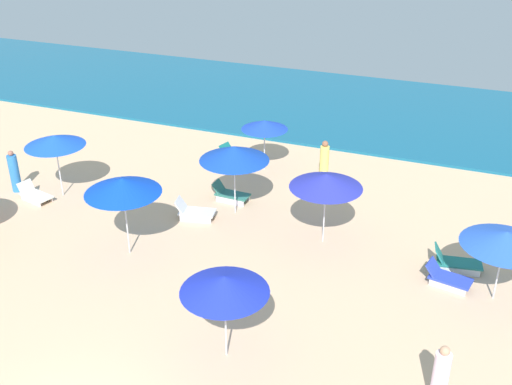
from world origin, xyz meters
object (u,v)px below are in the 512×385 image
object	(u,v)px
umbrella_9	(326,181)
beachgoer_2	(14,173)
umbrella_8	(265,125)
lounge_chair_8_0	(235,155)
umbrella_7	(506,239)
lounge_chair_2_1	(230,194)
umbrella_5	(55,141)
lounge_chair_2_0	(194,211)
lounge_chair_5_0	(35,195)
beachgoer_4	(440,376)
umbrella_1	(123,186)
lounge_chair_7_0	(455,262)
lounge_chair_7_1	(447,278)
umbrella_2	(234,153)
beachgoer_5	(324,162)
umbrella_0	(225,284)

from	to	relation	value
umbrella_9	beachgoer_2	distance (m)	12.33
umbrella_8	lounge_chair_8_0	xyz separation A→B (m)	(-1.47, 0.32, -1.72)
lounge_chair_8_0	umbrella_9	bearing A→B (deg)	-118.79
umbrella_7	umbrella_8	distance (m)	11.14
lounge_chair_2_1	umbrella_9	distance (m)	4.82
umbrella_5	lounge_chair_2_0	bearing A→B (deg)	2.69
umbrella_7	beachgoer_2	size ratio (longest dim) A/B	1.44
lounge_chair_5_0	beachgoer_4	xyz separation A→B (m)	(15.51, -4.73, 0.51)
umbrella_5	lounge_chair_5_0	xyz separation A→B (m)	(-0.75, -0.70, -2.06)
umbrella_7	lounge_chair_8_0	xyz separation A→B (m)	(-10.90, 6.25, -1.75)
umbrella_5	lounge_chair_8_0	bearing A→B (deg)	48.07
umbrella_1	umbrella_9	bearing A→B (deg)	28.22
lounge_chair_2_0	lounge_chair_7_0	bearing A→B (deg)	-101.57
beachgoer_2	beachgoer_4	bearing A→B (deg)	13.06
umbrella_1	lounge_chair_8_0	bearing A→B (deg)	88.11
umbrella_9	lounge_chair_2_1	bearing A→B (deg)	159.20
lounge_chair_2_1	lounge_chair_5_0	distance (m)	7.46
umbrella_1	beachgoer_2	size ratio (longest dim) A/B	1.59
beachgoer_2	umbrella_1	bearing A→B (deg)	10.97
umbrella_5	lounge_chair_7_0	xyz separation A→B (m)	(14.60, 0.32, -2.00)
lounge_chair_7_0	beachgoer_4	size ratio (longest dim) A/B	0.98
lounge_chair_2_0	umbrella_8	size ratio (longest dim) A/B	0.69
lounge_chair_8_0	umbrella_9	world-z (taller)	umbrella_9
lounge_chair_2_0	beachgoer_4	world-z (taller)	beachgoer_4
lounge_chair_7_1	lounge_chair_2_0	bearing A→B (deg)	95.53
lounge_chair_7_1	umbrella_7	bearing A→B (deg)	-86.96
lounge_chair_2_0	umbrella_8	xyz separation A→B (m)	(0.82, 4.88, 1.72)
lounge_chair_2_1	umbrella_5	xyz separation A→B (m)	(-6.20, -2.00, 2.01)
umbrella_2	beachgoer_5	bearing A→B (deg)	60.87
lounge_chair_2_0	umbrella_5	world-z (taller)	umbrella_5
lounge_chair_7_0	umbrella_5	bearing A→B (deg)	81.57
beachgoer_2	lounge_chair_8_0	bearing A→B (deg)	70.40
umbrella_2	lounge_chair_5_0	bearing A→B (deg)	-165.84
lounge_chair_2_0	umbrella_0	bearing A→B (deg)	-158.64
lounge_chair_5_0	umbrella_7	bearing A→B (deg)	-76.93
umbrella_2	beachgoer_2	distance (m)	8.94
umbrella_2	umbrella_9	distance (m)	3.63
lounge_chair_5_0	beachgoer_5	world-z (taller)	beachgoer_5
lounge_chair_7_0	beachgoer_4	distance (m)	5.77
lounge_chair_2_1	umbrella_5	world-z (taller)	umbrella_5
umbrella_7	beachgoer_4	distance (m)	4.93
lounge_chair_2_0	umbrella_7	distance (m)	10.45
lounge_chair_7_0	lounge_chair_5_0	bearing A→B (deg)	84.12
beachgoer_5	umbrella_2	bearing A→B (deg)	110.48
lounge_chair_2_1	beachgoer_5	distance (m)	4.22
lounge_chair_5_0	beachgoer_5	size ratio (longest dim) A/B	0.87
lounge_chair_5_0	umbrella_7	xyz separation A→B (m)	(16.55, -0.09, 1.80)
lounge_chair_2_0	beachgoer_2	bearing A→B (deg)	82.57
umbrella_2	umbrella_5	size ratio (longest dim) A/B	1.06
lounge_chair_2_1	umbrella_8	world-z (taller)	umbrella_8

